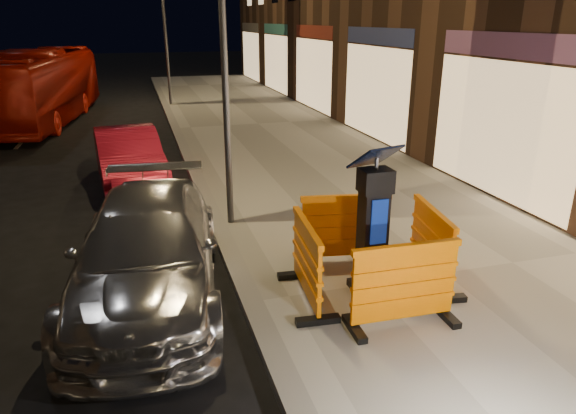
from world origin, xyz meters
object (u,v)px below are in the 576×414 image
object	(u,v)px
car_silver	(152,294)
parking_kiosk	(373,225)
barrier_bldgside	(431,246)
car_red	(132,184)
barrier_front	(404,285)
bus_doubledecker	(47,122)
barrier_back	(345,229)
barrier_kerbside	(307,262)

from	to	relation	value
car_silver	parking_kiosk	bearing A→B (deg)	-11.71
parking_kiosk	barrier_bldgside	distance (m)	1.05
barrier_bldgside	car_red	world-z (taller)	barrier_bldgside
barrier_front	car_silver	world-z (taller)	barrier_front
parking_kiosk	bus_doubledecker	xyz separation A→B (m)	(-6.37, 15.83, -1.15)
barrier_back	car_silver	distance (m)	3.09
parking_kiosk	barrier_back	size ratio (longest dim) A/B	1.40
barrier_bldgside	car_silver	xyz separation A→B (m)	(-3.96, 1.00, -0.71)
barrier_bldgside	barrier_front	bearing A→B (deg)	143.84
car_red	bus_doubledecker	world-z (taller)	bus_doubledecker
bus_doubledecker	barrier_back	bearing A→B (deg)	-59.32
barrier_front	barrier_kerbside	distance (m)	1.34
parking_kiosk	car_silver	size ratio (longest dim) A/B	0.41
barrier_back	car_red	size ratio (longest dim) A/B	0.35
barrier_front	barrier_kerbside	xyz separation A→B (m)	(-0.95, 0.95, 0.00)
parking_kiosk	car_silver	distance (m)	3.37
barrier_back	car_silver	world-z (taller)	barrier_back
parking_kiosk	barrier_front	distance (m)	1.05
barrier_kerbside	barrier_bldgside	distance (m)	1.90
barrier_front	barrier_back	xyz separation A→B (m)	(0.00, 1.90, 0.00)
barrier_kerbside	bus_doubledecker	xyz separation A→B (m)	(-5.42, 15.83, -0.71)
barrier_front	barrier_bldgside	bearing A→B (deg)	46.84
barrier_front	barrier_bldgside	size ratio (longest dim) A/B	1.00
barrier_kerbside	car_silver	distance (m)	2.39
barrier_bldgside	car_silver	size ratio (longest dim) A/B	0.30
car_red	barrier_back	bearing A→B (deg)	-66.23
barrier_back	barrier_bldgside	size ratio (longest dim) A/B	1.00
car_silver	bus_doubledecker	world-z (taller)	bus_doubledecker
car_red	bus_doubledecker	size ratio (longest dim) A/B	0.41
barrier_kerbside	barrier_back	bearing A→B (deg)	-40.16
bus_doubledecker	car_red	bearing A→B (deg)	-63.67
parking_kiosk	bus_doubledecker	bearing A→B (deg)	118.77
barrier_kerbside	car_red	size ratio (longest dim) A/B	0.35
barrier_back	barrier_bldgside	distance (m)	1.34
barrier_front	bus_doubledecker	size ratio (longest dim) A/B	0.15
barrier_front	bus_doubledecker	world-z (taller)	bus_doubledecker
barrier_back	car_red	xyz separation A→B (m)	(-3.25, 5.71, -0.71)
barrier_back	bus_doubledecker	world-z (taller)	bus_doubledecker
barrier_kerbside	barrier_front	bearing A→B (deg)	-130.16
car_silver	bus_doubledecker	xyz separation A→B (m)	(-3.37, 14.83, 0.00)
barrier_kerbside	barrier_bldgside	bearing A→B (deg)	-85.16
barrier_kerbside	car_silver	bearing A→B (deg)	68.90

